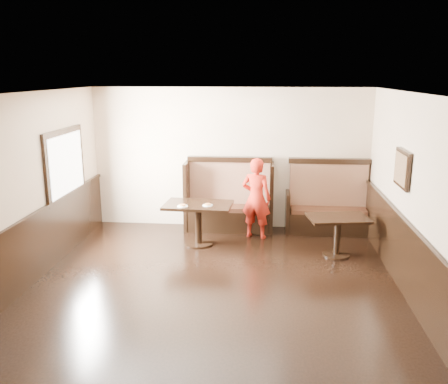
# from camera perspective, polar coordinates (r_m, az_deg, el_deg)

# --- Properties ---
(ground) EXTENTS (7.00, 7.00, 0.00)m
(ground) POSITION_cam_1_polar(r_m,az_deg,el_deg) (6.60, -1.76, -13.49)
(ground) COLOR black
(ground) RESTS_ON ground
(room_shell) EXTENTS (7.00, 7.00, 7.00)m
(room_shell) POSITION_cam_1_polar(r_m,az_deg,el_deg) (6.62, -4.09, -7.08)
(room_shell) COLOR beige
(room_shell) RESTS_ON ground
(booth_main) EXTENTS (1.75, 0.72, 1.45)m
(booth_main) POSITION_cam_1_polar(r_m,az_deg,el_deg) (9.48, 0.61, -1.39)
(booth_main) COLOR black
(booth_main) RESTS_ON ground
(booth_neighbor) EXTENTS (1.65, 0.72, 1.45)m
(booth_neighbor) POSITION_cam_1_polar(r_m,az_deg,el_deg) (9.54, 12.37, -1.91)
(booth_neighbor) COLOR black
(booth_neighbor) RESTS_ON ground
(table_main) EXTENTS (1.25, 0.82, 0.77)m
(table_main) POSITION_cam_1_polar(r_m,az_deg,el_deg) (8.61, -3.12, -2.58)
(table_main) COLOR black
(table_main) RESTS_ON ground
(table_neighbor) EXTENTS (1.10, 0.82, 0.70)m
(table_neighbor) POSITION_cam_1_polar(r_m,az_deg,el_deg) (8.32, 13.53, -4.07)
(table_neighbor) COLOR black
(table_neighbor) RESTS_ON ground
(child) EXTENTS (0.64, 0.50, 1.54)m
(child) POSITION_cam_1_polar(r_m,az_deg,el_deg) (8.94, 3.89, -0.75)
(child) COLOR #B12012
(child) RESTS_ON ground
(pizza_plate_left) EXTENTS (0.19, 0.19, 0.04)m
(pizza_plate_left) POSITION_cam_1_polar(r_m,az_deg,el_deg) (8.41, -5.01, -1.65)
(pizza_plate_left) COLOR white
(pizza_plate_left) RESTS_ON table_main
(pizza_plate_right) EXTENTS (0.19, 0.19, 0.03)m
(pizza_plate_right) POSITION_cam_1_polar(r_m,az_deg,el_deg) (8.43, -1.97, -1.56)
(pizza_plate_right) COLOR white
(pizza_plate_right) RESTS_ON table_main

